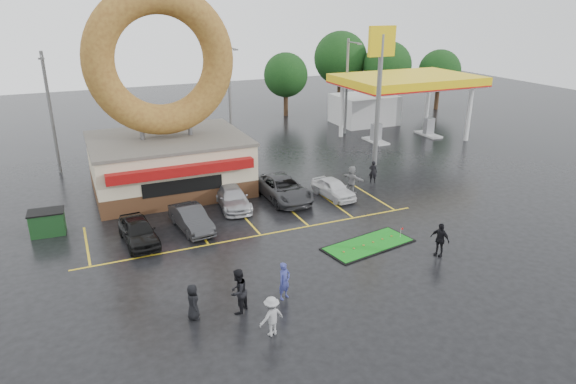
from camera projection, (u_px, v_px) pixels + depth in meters
name	position (u px, v px, depth m)	size (l,w,h in m)	color
ground	(285.00, 262.00, 25.76)	(120.00, 120.00, 0.00)	black
donut_shop	(166.00, 126.00, 34.18)	(10.20, 8.70, 13.50)	#472B19
gas_station	(387.00, 95.00, 49.96)	(12.30, 13.65, 5.90)	silver
shell_sign	(380.00, 71.00, 38.37)	(2.20, 0.36, 10.60)	slate
streetlight_left	(50.00, 110.00, 37.38)	(0.40, 2.21, 9.00)	slate
streetlight_mid	(230.00, 95.00, 43.52)	(0.40, 2.21, 9.00)	slate
streetlight_right	(347.00, 84.00, 48.91)	(0.40, 2.21, 9.00)	slate
tree_far_a	(387.00, 66.00, 59.47)	(5.60, 5.60, 8.00)	#332114
tree_far_b	(440.00, 71.00, 60.25)	(4.90, 4.90, 7.00)	#332114
tree_far_c	(340.00, 58.00, 61.16)	(6.30, 6.30, 9.00)	#332114
tree_far_d	(286.00, 75.00, 56.88)	(4.90, 4.90, 7.00)	#332114
car_black	(138.00, 231.00, 27.55)	(1.64, 4.08, 1.39)	black
car_dgrey	(191.00, 219.00, 29.15)	(1.42, 4.09, 1.35)	#29292B
car_silver	(233.00, 198.00, 32.35)	(1.77, 4.36, 1.27)	#A7A8AC
car_grey	(283.00, 188.00, 33.62)	(2.48, 5.38, 1.50)	#333336
car_white	(333.00, 188.00, 33.98)	(1.50, 3.72, 1.27)	silver
person_blue	(284.00, 281.00, 22.33)	(0.63, 0.41, 1.72)	navy
person_blackjkt	(238.00, 291.00, 21.29)	(0.96, 0.75, 1.97)	black
person_hoodie	(272.00, 316.00, 19.88)	(1.08, 0.62, 1.67)	#969698
person_bystander	(193.00, 302.00, 20.93)	(0.76, 0.49, 1.55)	black
person_cameraman	(440.00, 239.00, 26.12)	(1.05, 0.44, 1.78)	black
person_walker_near	(352.00, 179.00, 34.74)	(1.74, 0.56, 1.88)	gray
person_walker_far	(373.00, 172.00, 36.73)	(0.59, 0.38, 1.61)	black
dumpster	(47.00, 223.00, 28.62)	(1.80, 1.20, 1.30)	#183E1B
putting_green	(368.00, 245.00, 27.48)	(5.31, 3.00, 0.63)	black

